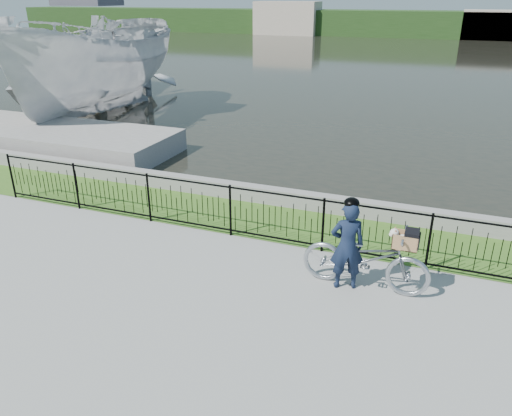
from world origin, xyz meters
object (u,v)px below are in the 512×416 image
at_px(bicycle_rig, 366,258).
at_px(cyclist, 347,244).
at_px(dock, 35,136).
at_px(boat_far, 80,77).
at_px(boat_near, 95,65).

bearing_deg(bicycle_rig, cyclist, -161.94).
bearing_deg(cyclist, dock, 156.68).
distance_m(dock, boat_far, 8.44).
relative_size(dock, boat_near, 0.90).
bearing_deg(boat_far, boat_near, -42.28).
relative_size(boat_near, boat_far, 1.03).
distance_m(dock, cyclist, 12.75).
xyz_separation_m(cyclist, boat_far, (-15.74, 12.42, 0.22)).
relative_size(bicycle_rig, cyclist, 1.31).
relative_size(dock, boat_far, 0.92).
bearing_deg(dock, boat_far, 118.74).
xyz_separation_m(bicycle_rig, boat_near, (-12.38, 8.96, 1.60)).
bearing_deg(bicycle_rig, boat_near, 144.11).
distance_m(dock, boat_near, 4.43).
bearing_deg(dock, cyclist, -23.32).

